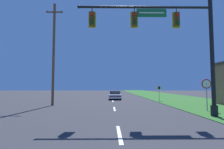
{
  "coord_description": "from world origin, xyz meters",
  "views": [
    {
      "loc": [
        -0.39,
        -1.35,
        1.97
      ],
      "look_at": [
        0.0,
        31.99,
        4.22
      ],
      "focal_mm": 28.0,
      "sensor_mm": 36.0,
      "label": 1
    }
  ],
  "objects_px": {
    "route_sign_post": "(159,90)",
    "utility_pole_near": "(54,52)",
    "car_ahead": "(115,95)",
    "stop_sign": "(206,88)",
    "signal_mast": "(175,39)"
  },
  "relations": [
    {
      "from": "signal_mast",
      "to": "utility_pole_near",
      "type": "height_order",
      "value": "utility_pole_near"
    },
    {
      "from": "signal_mast",
      "to": "stop_sign",
      "type": "xyz_separation_m",
      "value": [
        3.32,
        2.44,
        -3.22
      ]
    },
    {
      "from": "signal_mast",
      "to": "car_ahead",
      "type": "distance_m",
      "value": 16.57
    },
    {
      "from": "utility_pole_near",
      "to": "signal_mast",
      "type": "bearing_deg",
      "value": -33.37
    },
    {
      "from": "car_ahead",
      "to": "utility_pole_near",
      "type": "height_order",
      "value": "utility_pole_near"
    },
    {
      "from": "stop_sign",
      "to": "car_ahead",
      "type": "bearing_deg",
      "value": 117.85
    },
    {
      "from": "utility_pole_near",
      "to": "route_sign_post",
      "type": "bearing_deg",
      "value": 22.27
    },
    {
      "from": "car_ahead",
      "to": "route_sign_post",
      "type": "distance_m",
      "value": 6.92
    },
    {
      "from": "car_ahead",
      "to": "stop_sign",
      "type": "relative_size",
      "value": 1.8
    },
    {
      "from": "signal_mast",
      "to": "stop_sign",
      "type": "relative_size",
      "value": 3.68
    },
    {
      "from": "car_ahead",
      "to": "utility_pole_near",
      "type": "bearing_deg",
      "value": -127.3
    },
    {
      "from": "car_ahead",
      "to": "stop_sign",
      "type": "bearing_deg",
      "value": -62.15
    },
    {
      "from": "signal_mast",
      "to": "car_ahead",
      "type": "bearing_deg",
      "value": 103.05
    },
    {
      "from": "route_sign_post",
      "to": "stop_sign",
      "type": "bearing_deg",
      "value": -83.18
    },
    {
      "from": "route_sign_post",
      "to": "utility_pole_near",
      "type": "xyz_separation_m",
      "value": [
        -12.47,
        -5.11,
        4.01
      ]
    }
  ]
}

